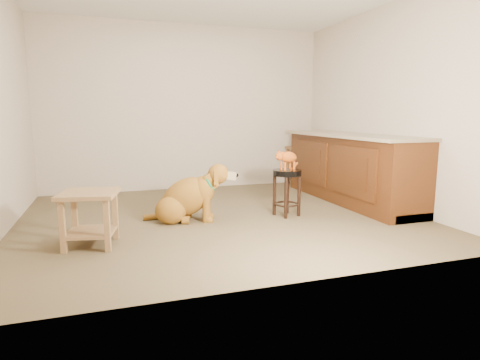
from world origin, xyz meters
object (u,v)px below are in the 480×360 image
object	(u,v)px
golden_retriever	(188,198)
padded_stool	(287,183)
wood_stool	(298,165)
side_table	(90,210)
tabby_kitten	(287,158)

from	to	relation	value
golden_retriever	padded_stool	bearing A→B (deg)	10.11
wood_stool	side_table	world-z (taller)	wood_stool
wood_stool	golden_retriever	xyz separation A→B (m)	(-2.24, -1.74, -0.08)
wood_stool	tabby_kitten	world-z (taller)	tabby_kitten
wood_stool	tabby_kitten	bearing A→B (deg)	-119.94
side_table	tabby_kitten	world-z (taller)	tabby_kitten
side_table	golden_retriever	bearing A→B (deg)	30.91
tabby_kitten	golden_retriever	bearing A→B (deg)	156.08
padded_stool	golden_retriever	xyz separation A→B (m)	(-1.17, 0.14, -0.13)
padded_stool	wood_stool	distance (m)	2.17
padded_stool	wood_stool	size ratio (longest dim) A/B	0.84
golden_retriever	tabby_kitten	distance (m)	1.25
tabby_kitten	side_table	bearing A→B (deg)	175.21
wood_stool	padded_stool	bearing A→B (deg)	-119.74
padded_stool	side_table	world-z (taller)	padded_stool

